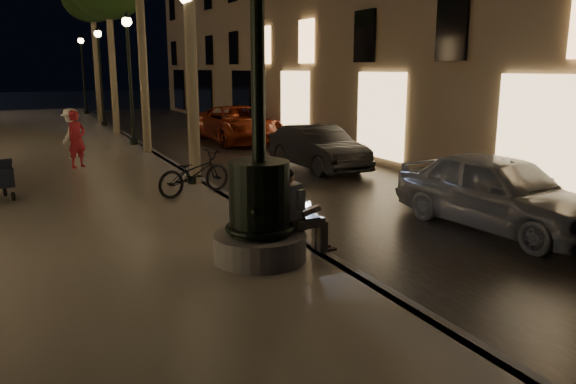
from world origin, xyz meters
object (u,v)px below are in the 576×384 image
lamp_curb_a (189,59)px  car_front (499,192)px  seated_man_laptop (297,209)px  bicycle (194,173)px  car_third (237,124)px  car_second (318,147)px  lamp_curb_b (129,62)px  lamp_curb_d (83,64)px  lamp_curb_c (100,64)px  tree_far (92,0)px  fountain_lamppost (259,194)px  pedestrian_white (72,133)px  pedestrian_red (77,139)px

lamp_curb_a → car_front: size_ratio=1.12×
seated_man_laptop → bicycle: bearing=93.0°
seated_man_laptop → car_third: bearing=73.0°
car_second → lamp_curb_a: bearing=-164.1°
lamp_curb_b → lamp_curb_d: bearing=90.0°
car_second → lamp_curb_c: bearing=104.0°
tree_far → bicycle: 20.09m
lamp_curb_b → fountain_lamppost: bearing=-92.9°
lamp_curb_a → tree_far: bearing=89.7°
lamp_curb_b → pedestrian_white: (-2.35, -2.41, -2.24)m
pedestrian_red → pedestrian_white: bearing=54.0°
lamp_curb_c → car_front: bearing=-78.8°
fountain_lamppost → car_third: fountain_lamppost is taller
tree_far → car_second: bearing=-75.7°
bicycle → lamp_curb_b: bearing=-19.7°
lamp_curb_b → car_third: 4.98m
fountain_lamppost → lamp_curb_b: 14.16m
tree_far → pedestrian_red: bearing=-99.7°
car_front → car_second: bearing=84.7°
lamp_curb_c → car_third: lamp_curb_c is taller
car_second → car_third: (0.00, 6.97, 0.08)m
lamp_curb_a → car_second: (4.30, 1.42, -2.57)m
fountain_lamppost → car_second: 8.96m
lamp_curb_b → car_third: size_ratio=0.90×
lamp_curb_a → car_front: bearing=-53.5°
lamp_curb_a → pedestrian_white: bearing=112.8°
fountain_lamppost → bicycle: fountain_lamppost is taller
bicycle → lamp_curb_c: bearing=-18.7°
car_front → lamp_curb_d: bearing=93.0°
lamp_curb_b → pedestrian_red: 5.42m
fountain_lamppost → pedestrian_red: (-1.67, 9.66, -0.19)m
car_front → pedestrian_red: pedestrian_red is taller
seated_man_laptop → tree_far: size_ratio=0.18×
car_second → bicycle: 5.35m
lamp_curb_a → car_front: 7.65m
car_front → bicycle: (-4.63, 4.56, -0.04)m
lamp_curb_d → car_front: size_ratio=1.12×
lamp_curb_d → seated_man_laptop: bearing=-90.2°
lamp_curb_a → car_third: lamp_curb_a is taller
lamp_curb_a → lamp_curb_c: same height
lamp_curb_c → lamp_curb_d: (0.00, 8.00, 0.00)m
car_front → bicycle: 6.50m
bicycle → fountain_lamppost: bearing=157.9°
lamp_curb_d → car_second: 23.13m
lamp_curb_d → car_second: bearing=-79.2°
tree_far → seated_man_laptop: bearing=-90.4°
car_second → car_front: bearing=-92.4°
tree_far → bicycle: tree_far is taller
lamp_curb_b → car_front: lamp_curb_b is taller
car_third → pedestrian_white: 7.22m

